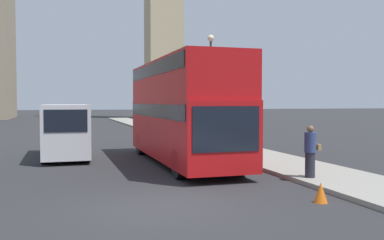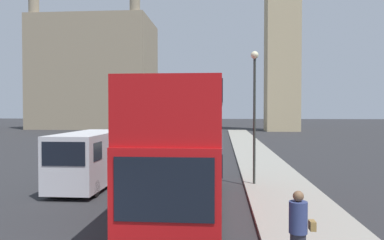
{
  "view_description": "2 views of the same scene",
  "coord_description": "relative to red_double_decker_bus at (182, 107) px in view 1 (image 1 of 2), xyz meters",
  "views": [
    {
      "loc": [
        -2.44,
        -10.66,
        2.67
      ],
      "look_at": [
        2.61,
        5.7,
        1.96
      ],
      "focal_mm": 40.0,
      "sensor_mm": 36.0,
      "label": 1
    },
    {
      "loc": [
        3.94,
        -6.22,
        3.6
      ],
      "look_at": [
        2.27,
        14.65,
        3.05
      ],
      "focal_mm": 35.0,
      "sensor_mm": 36.0,
      "label": 2
    }
  ],
  "objects": [
    {
      "name": "ground_plane",
      "position": [
        -2.64,
        -7.29,
        -2.48
      ],
      "size": [
        300.0,
        300.0,
        0.0
      ],
      "primitive_type": "plane",
      "color": "#28282B"
    },
    {
      "name": "red_double_decker_bus",
      "position": [
        0.0,
        0.0,
        0.0
      ],
      "size": [
        2.64,
        10.5,
        4.44
      ],
      "color": "#B71114",
      "rests_on": "ground_plane"
    },
    {
      "name": "street_lamp",
      "position": [
        2.82,
        4.16,
        1.7
      ],
      "size": [
        0.36,
        0.36,
        6.21
      ],
      "color": "#2D332D",
      "rests_on": "sidewalk_strip"
    },
    {
      "name": "traffic_cone",
      "position": [
        1.52,
        -8.19,
        -2.21
      ],
      "size": [
        0.36,
        0.36,
        0.55
      ],
      "color": "orange",
      "rests_on": "ground_plane"
    },
    {
      "name": "white_van",
      "position": [
        -4.86,
        3.34,
        -1.11
      ],
      "size": [
        2.08,
        5.79,
        2.56
      ],
      "color": "silver",
      "rests_on": "ground_plane"
    },
    {
      "name": "pedestrian",
      "position": [
        2.93,
        -5.49,
        -1.46
      ],
      "size": [
        0.55,
        0.39,
        1.75
      ],
      "color": "#23232D",
      "rests_on": "sidewalk_strip"
    },
    {
      "name": "sidewalk_strip",
      "position": [
        3.95,
        -7.29,
        -2.41
      ],
      "size": [
        3.17,
        120.0,
        0.15
      ],
      "color": "gray",
      "rests_on": "ground_plane"
    }
  ]
}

